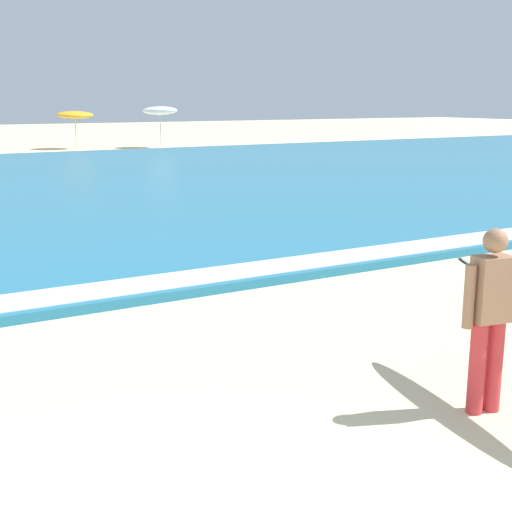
{
  "coord_description": "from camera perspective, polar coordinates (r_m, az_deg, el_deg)",
  "views": [
    {
      "loc": [
        -1.36,
        -2.97,
        2.84
      ],
      "look_at": [
        2.41,
        3.64,
        1.1
      ],
      "focal_mm": 48.43,
      "sensor_mm": 36.0,
      "label": 1
    }
  ],
  "objects": [
    {
      "name": "beach_umbrella_5",
      "position": [
        41.96,
        -7.94,
        11.8
      ],
      "size": [
        2.06,
        2.07,
        2.43
      ],
      "color": "beige",
      "rests_on": "ground"
    },
    {
      "name": "beach_umbrella_4",
      "position": [
        41.92,
        -14.74,
        11.2
      ],
      "size": [
        2.09,
        2.1,
        2.19
      ],
      "color": "beige",
      "rests_on": "ground"
    }
  ]
}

